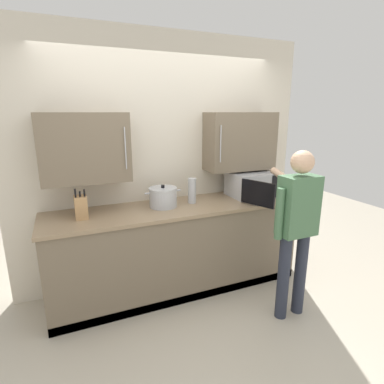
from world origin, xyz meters
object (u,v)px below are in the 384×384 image
Objects in this scene: person_figure at (296,221)px; stock_pot at (163,197)px; knife_block at (81,207)px; microwave_oven at (251,184)px; thermos_flask at (192,191)px.

stock_pot is at bearing 136.61° from person_figure.
person_figure is at bearing -25.95° from knife_block.
thermos_flask is at bearing 178.84° from microwave_oven.
knife_block is at bearing -178.89° from microwave_oven.
person_figure is (1.76, -0.86, -0.10)m from knife_block.
knife_block is at bearing 154.05° from person_figure.
person_figure is at bearing -55.35° from thermos_flask.
person_figure is (0.63, -0.91, -0.13)m from thermos_flask.
thermos_flask is 0.17× the size of person_figure.
thermos_flask is at bearing 124.65° from person_figure.
knife_block is 0.18× the size of person_figure.
stock_pot is (-1.08, 0.01, -0.04)m from microwave_oven.
person_figure reaches higher than microwave_oven.
thermos_flask is 1.14m from knife_block.
knife_block is at bearing -177.40° from thermos_flask.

